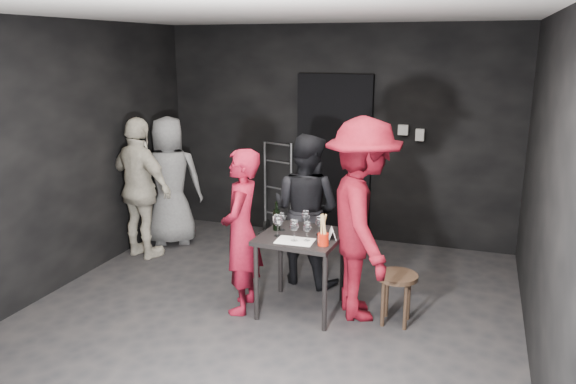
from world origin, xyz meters
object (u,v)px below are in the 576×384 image
(bystander_grey, at_px, (170,176))
(woman_black, at_px, (306,206))
(bystander_cream, at_px, (140,181))
(breadstick_cup, at_px, (323,230))
(server_red, at_px, (241,229))
(hand_truck, at_px, (277,218))
(man_maroon, at_px, (363,197))
(stool, at_px, (397,284))
(tasting_table, at_px, (301,245))
(wine_bottle, at_px, (276,219))

(bystander_grey, bearing_deg, woman_black, 137.79)
(bystander_cream, distance_m, breadstick_cup, 2.63)
(server_red, relative_size, bystander_grey, 0.92)
(hand_truck, xyz_separation_m, man_maroon, (1.53, -1.93, 0.91))
(stool, bearing_deg, tasting_table, -178.09)
(bystander_grey, height_order, wine_bottle, bystander_grey)
(stool, relative_size, woman_black, 0.28)
(hand_truck, relative_size, bystander_cream, 0.67)
(woman_black, relative_size, bystander_grey, 0.96)
(man_maroon, height_order, breadstick_cup, man_maroon)
(tasting_table, xyz_separation_m, breadstick_cup, (0.27, -0.20, 0.23))
(hand_truck, xyz_separation_m, breadstick_cup, (1.25, -2.23, 0.66))
(hand_truck, bearing_deg, server_red, -60.95)
(woman_black, bearing_deg, bystander_cream, 11.34)
(tasting_table, relative_size, wine_bottle, 2.71)
(man_maroon, distance_m, bystander_cream, 2.81)
(tasting_table, xyz_separation_m, bystander_grey, (-2.12, 1.25, 0.22))
(hand_truck, xyz_separation_m, server_red, (0.46, -2.19, 0.57))
(server_red, distance_m, woman_black, 0.91)
(server_red, xyz_separation_m, bystander_grey, (-1.59, 1.41, 0.07))
(stool, bearing_deg, bystander_grey, 157.86)
(hand_truck, bearing_deg, bystander_cream, -115.66)
(tasting_table, xyz_separation_m, man_maroon, (0.54, 0.10, 0.48))
(hand_truck, bearing_deg, tasting_table, -46.82)
(server_red, distance_m, breadstick_cup, 0.80)
(wine_bottle, bearing_deg, stool, -1.26)
(tasting_table, height_order, wine_bottle, wine_bottle)
(tasting_table, xyz_separation_m, wine_bottle, (-0.26, 0.05, 0.20))
(man_maroon, bearing_deg, breadstick_cup, 113.46)
(man_maroon, bearing_deg, hand_truck, 14.13)
(server_red, height_order, man_maroon, man_maroon)
(woman_black, relative_size, man_maroon, 0.73)
(tasting_table, bearing_deg, stool, 1.91)
(man_maroon, distance_m, breadstick_cup, 0.48)
(bystander_grey, xyz_separation_m, wine_bottle, (1.86, -1.20, -0.01))
(stool, relative_size, wine_bottle, 1.70)
(tasting_table, xyz_separation_m, bystander_cream, (-2.19, 0.73, 0.26))
(man_maroon, xyz_separation_m, wine_bottle, (-0.80, -0.04, -0.27))
(stool, distance_m, woman_black, 1.31)
(stool, bearing_deg, server_red, -172.39)
(bystander_cream, bearing_deg, man_maroon, -176.25)
(tasting_table, relative_size, stool, 1.60)
(wine_bottle, bearing_deg, breadstick_cup, -26.03)
(server_red, distance_m, man_maroon, 1.15)
(stool, xyz_separation_m, woman_black, (-1.05, 0.64, 0.45))
(stool, xyz_separation_m, server_red, (-1.42, -0.19, 0.41))
(bystander_grey, height_order, breadstick_cup, bystander_grey)
(bystander_grey, distance_m, wine_bottle, 2.21)
(tasting_table, xyz_separation_m, woman_black, (-0.17, 0.67, 0.18))
(hand_truck, xyz_separation_m, wine_bottle, (0.73, -1.97, 0.63))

